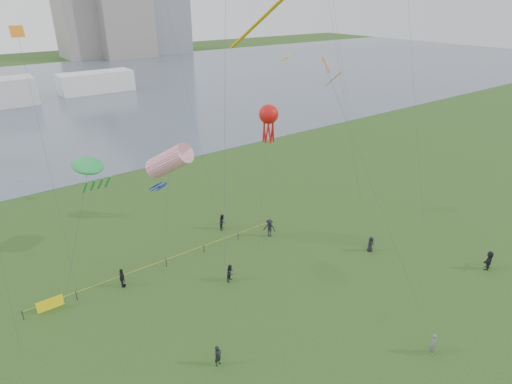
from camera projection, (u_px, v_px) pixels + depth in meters
ground_plane at (337, 337)px, 31.29m from camera, size 400.00×400.00×0.00m
lake at (37, 97)px, 104.32m from camera, size 400.00×120.00×0.08m
building_mid at (119, 6)px, 166.45m from camera, size 20.00×20.00×38.00m
building_low at (80, 20)px, 165.38m from camera, size 16.00×18.00×28.00m
pavilion_right at (96, 82)px, 109.37m from camera, size 18.00×7.00×5.00m
fence at (99, 286)px, 35.91m from camera, size 24.07×0.07×1.05m
kite_flyer at (434, 344)px, 29.57m from camera, size 0.72×0.67×1.65m
spectator_a at (230, 273)px, 37.18m from camera, size 0.98×0.92×1.61m
spectator_b at (269, 228)px, 44.01m from camera, size 1.33×1.43×1.94m
spectator_c at (122, 278)px, 36.36m from camera, size 0.91×1.10×1.76m
spectator_d at (371, 244)px, 41.51m from camera, size 0.81×0.58×1.55m
spectator_e at (489, 260)px, 38.72m from camera, size 1.78×0.92×1.84m
spectator_f at (218, 356)px, 28.64m from camera, size 0.66×0.52×1.58m
spectator_g at (223, 222)px, 45.41m from camera, size 1.06×1.06×1.73m
kite_windsock at (169, 161)px, 38.46m from camera, size 5.25×6.46×11.14m
kite_creature at (88, 166)px, 32.00m from camera, size 4.67×4.43×11.54m
kite_octopus at (269, 115)px, 42.75m from camera, size 5.84×5.69×12.93m
kite_delta at (332, 79)px, 33.57m from camera, size 1.98×11.72×18.43m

